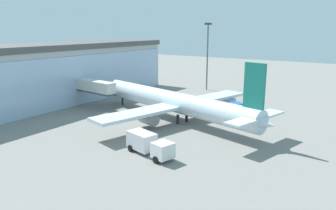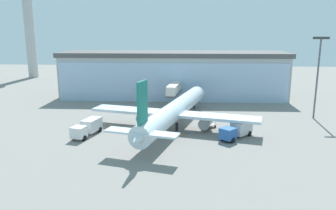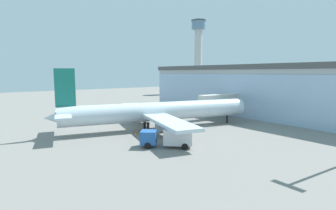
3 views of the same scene
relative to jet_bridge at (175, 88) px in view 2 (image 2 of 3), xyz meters
name	(u,v)px [view 2 (image 2 of 3)]	position (x,y,z in m)	size (l,w,h in m)	color
ground	(162,135)	(-1.13, -25.04, -4.21)	(240.00, 240.00, 0.00)	gray
terminal_building	(173,74)	(-1.13, 10.27, 2.08)	(62.17, 16.22, 12.57)	#ADADAD
jet_bridge	(175,88)	(0.00, 0.00, 0.00)	(3.78, 14.60, 5.58)	beige
control_tower	(29,20)	(-59.50, 46.02, 18.15)	(7.35, 7.35, 37.03)	#B4B4B4
apron_light_mast	(318,70)	(30.03, -11.55, 6.04)	(3.20, 0.40, 17.07)	#59595E
airplane	(175,111)	(0.89, -20.30, -0.92)	(32.32, 39.39, 11.32)	silver
catering_truck	(88,127)	(-14.31, -26.27, -2.74)	(3.94, 7.62, 2.65)	silver
fuel_truck	(237,130)	(12.05, -25.79, -2.74)	(6.42, 6.97, 2.65)	#2659A5
baggage_cart	(208,125)	(7.37, -20.26, -3.71)	(3.15, 3.06, 1.50)	#9E998C
safety_cone_nose	(182,135)	(2.53, -25.59, -3.93)	(0.36, 0.36, 0.55)	orange
safety_cone_wingtip	(107,125)	(-12.20, -20.77, -3.93)	(0.36, 0.36, 0.55)	orange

